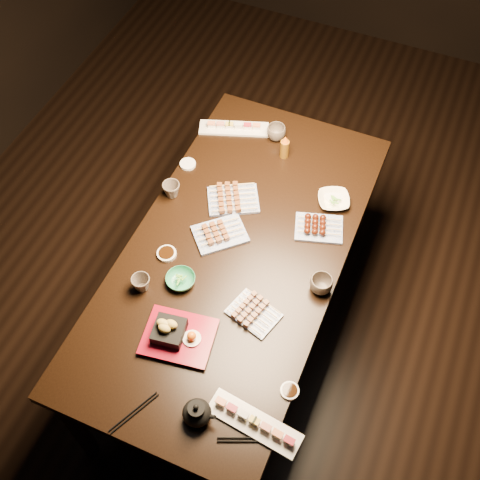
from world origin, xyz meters
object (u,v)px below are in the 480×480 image
at_px(edamame_bowl_green, 181,280).
at_px(tempura_tray, 178,333).
at_px(yakitori_plate_left, 233,197).
at_px(teacup_far_left, 172,190).
at_px(yakitori_plate_right, 254,312).
at_px(condiment_bottle, 285,146).
at_px(yakitori_plate_center, 220,231).
at_px(edamame_bowl_cream, 333,200).
at_px(sushi_platter_near, 254,422).
at_px(teacup_near_left, 141,283).
at_px(teapot, 197,412).
at_px(dining_table, 236,294).
at_px(sushi_platter_far, 234,126).
at_px(teacup_far_right, 276,133).
at_px(teacup_mid_right, 321,284).

relative_size(edamame_bowl_green, tempura_tray, 0.45).
bearing_deg(yakitori_plate_left, tempura_tray, -112.35).
distance_m(tempura_tray, teacup_far_left, 0.73).
bearing_deg(yakitori_plate_right, condiment_bottle, 119.49).
bearing_deg(yakitori_plate_center, edamame_bowl_cream, -0.56).
height_order(sushi_platter_near, edamame_bowl_cream, sushi_platter_near).
relative_size(teacup_near_left, teacup_far_left, 0.97).
distance_m(teacup_near_left, teapot, 0.60).
relative_size(dining_table, edamame_bowl_green, 14.61).
height_order(yakitori_plate_left, teacup_far_left, teacup_far_left).
distance_m(sushi_platter_far, edamame_bowl_cream, 0.66).
height_order(teacup_near_left, condiment_bottle, condiment_bottle).
height_order(edamame_bowl_cream, teacup_far_right, teacup_far_right).
height_order(sushi_platter_far, edamame_bowl_green, sushi_platter_far).
relative_size(yakitori_plate_left, teacup_far_left, 2.84).
bearing_deg(yakitori_plate_left, yakitori_plate_right, -87.11).
bearing_deg(yakitori_plate_right, dining_table, 143.57).
distance_m(teacup_far_left, teapot, 1.05).
bearing_deg(yakitori_plate_center, yakitori_plate_left, 53.42).
relative_size(sushi_platter_far, teapot, 2.76).
height_order(dining_table, yakitori_plate_right, yakitori_plate_right).
relative_size(edamame_bowl_green, edamame_bowl_cream, 0.87).
bearing_deg(edamame_bowl_cream, sushi_platter_near, -87.11).
relative_size(dining_table, yakitori_plate_center, 8.06).
height_order(edamame_bowl_green, teapot, teapot).
xyz_separation_m(dining_table, teacup_near_left, (-0.28, -0.32, 0.41)).
bearing_deg(yakitori_plate_left, dining_table, -93.17).
height_order(sushi_platter_far, tempura_tray, tempura_tray).
bearing_deg(teapot, teacup_mid_right, 65.56).
bearing_deg(teapot, teacup_far_right, 94.49).
relative_size(yakitori_plate_right, yakitori_plate_left, 0.86).
height_order(yakitori_plate_center, teapot, teapot).
bearing_deg(teacup_far_right, tempura_tray, -87.86).
xyz_separation_m(edamame_bowl_cream, teacup_far_left, (-0.70, -0.25, 0.02)).
height_order(edamame_bowl_cream, teacup_mid_right, teacup_mid_right).
bearing_deg(edamame_bowl_cream, dining_table, -125.88).
height_order(sushi_platter_near, edamame_bowl_green, sushi_platter_near).
relative_size(sushi_platter_far, teacup_near_left, 4.44).
relative_size(sushi_platter_near, teapot, 2.84).
xyz_separation_m(dining_table, yakitori_plate_center, (-0.10, 0.05, 0.40)).
bearing_deg(teacup_far_right, teacup_far_left, -120.26).
relative_size(dining_table, teacup_far_right, 19.43).
bearing_deg(teacup_near_left, teacup_mid_right, 22.67).
relative_size(sushi_platter_near, condiment_bottle, 2.73).
height_order(teacup_far_right, teapot, teapot).
distance_m(tempura_tray, condiment_bottle, 1.07).
distance_m(sushi_platter_near, condiment_bottle, 1.32).
height_order(yakitori_plate_center, teacup_mid_right, teacup_mid_right).
xyz_separation_m(sushi_platter_near, edamame_bowl_green, (-0.51, 0.43, -0.00)).
relative_size(edamame_bowl_cream, teacup_near_left, 1.82).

